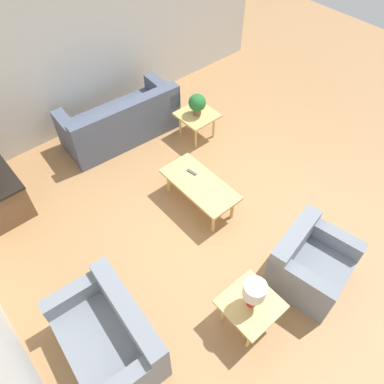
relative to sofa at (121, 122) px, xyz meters
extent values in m
plane|color=#A87A4C|center=(-2.24, -0.10, -0.32)|extent=(14.00, 14.00, 0.00)
cube|color=silver|center=(0.82, -0.10, 1.03)|extent=(0.12, 7.20, 2.70)
cube|color=#4C566B|center=(0.05, 0.00, -0.10)|extent=(0.96, 2.00, 0.45)
cube|color=#4C566B|center=(-0.27, 0.02, 0.32)|extent=(0.33, 1.96, 0.39)
cube|color=#4C566B|center=(-0.01, -0.88, 0.25)|extent=(0.85, 0.25, 0.25)
cube|color=#4C566B|center=(0.11, 0.87, 0.25)|extent=(0.85, 0.25, 0.25)
cube|color=slate|center=(-3.83, -0.23, -0.12)|extent=(0.98, 1.05, 0.41)
cube|color=slate|center=(-3.52, -0.17, 0.26)|extent=(0.36, 0.93, 0.35)
cube|color=slate|center=(-3.90, 0.14, 0.20)|extent=(0.84, 0.31, 0.22)
cube|color=slate|center=(-3.76, -0.60, 0.20)|extent=(0.84, 0.31, 0.22)
cube|color=slate|center=(-2.93, 2.16, -0.12)|extent=(1.33, 0.92, 0.41)
cube|color=slate|center=(-2.95, 1.85, 0.26)|extent=(1.28, 0.30, 0.35)
cube|color=slate|center=(-2.38, 2.12, 0.20)|extent=(0.22, 0.83, 0.22)
cube|color=slate|center=(-3.49, 2.21, 0.20)|extent=(0.22, 0.83, 0.22)
cube|color=tan|center=(-2.00, 0.00, 0.10)|extent=(1.18, 0.55, 0.04)
cylinder|color=tan|center=(-2.50, -0.18, -0.12)|extent=(0.05, 0.05, 0.40)
cylinder|color=tan|center=(-1.51, -0.18, -0.12)|extent=(0.05, 0.05, 0.40)
cylinder|color=tan|center=(-2.50, 0.18, -0.12)|extent=(0.05, 0.05, 0.40)
cylinder|color=tan|center=(-1.51, 0.18, -0.12)|extent=(0.05, 0.05, 0.40)
cube|color=tan|center=(-0.82, -0.99, 0.13)|extent=(0.60, 0.60, 0.04)
cylinder|color=tan|center=(-1.03, -1.19, -0.10)|extent=(0.04, 0.04, 0.43)
cylinder|color=tan|center=(-0.62, -1.19, -0.10)|extent=(0.04, 0.04, 0.43)
cylinder|color=tan|center=(-1.03, -0.78, -0.10)|extent=(0.04, 0.04, 0.43)
cylinder|color=tan|center=(-0.62, -0.78, -0.10)|extent=(0.04, 0.04, 0.43)
cube|color=tan|center=(-3.71, 0.77, 0.13)|extent=(0.60, 0.60, 0.04)
cylinder|color=tan|center=(-3.91, 0.56, -0.10)|extent=(0.04, 0.04, 0.43)
cylinder|color=tan|center=(-3.50, 0.56, -0.10)|extent=(0.04, 0.04, 0.43)
cylinder|color=tan|center=(-3.91, 0.97, -0.10)|extent=(0.04, 0.04, 0.43)
cylinder|color=tan|center=(-3.50, 0.97, -0.10)|extent=(0.04, 0.04, 0.43)
cylinder|color=brown|center=(-0.82, -0.99, 0.20)|extent=(0.14, 0.14, 0.11)
sphere|color=#236B2D|center=(-0.82, -0.99, 0.38)|extent=(0.29, 0.29, 0.29)
cylinder|color=red|center=(-3.71, 0.77, 0.26)|extent=(0.10, 0.10, 0.22)
cylinder|color=beige|center=(-3.71, 0.77, 0.47)|extent=(0.25, 0.25, 0.19)
cube|color=#4C4C51|center=(-1.77, -0.05, 0.13)|extent=(0.16, 0.07, 0.02)
camera|label=1|loc=(-4.60, 2.39, 4.03)|focal=35.00mm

